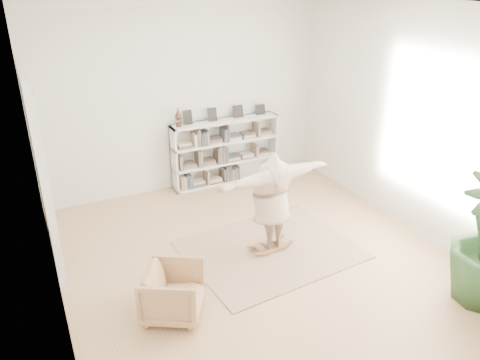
{
  "coord_description": "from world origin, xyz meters",
  "views": [
    {
      "loc": [
        -2.81,
        -5.2,
        3.98
      ],
      "look_at": [
        -0.1,
        0.4,
        1.16
      ],
      "focal_mm": 35.0,
      "sensor_mm": 36.0,
      "label": 1
    }
  ],
  "objects_px": {
    "rocker_board": "(270,246)",
    "bookshelf": "(225,152)",
    "person": "(272,199)",
    "armchair": "(173,292)"
  },
  "relations": [
    {
      "from": "bookshelf",
      "to": "rocker_board",
      "type": "height_order",
      "value": "bookshelf"
    },
    {
      "from": "bookshelf",
      "to": "armchair",
      "type": "height_order",
      "value": "bookshelf"
    },
    {
      "from": "bookshelf",
      "to": "rocker_board",
      "type": "distance_m",
      "value": 2.77
    },
    {
      "from": "bookshelf",
      "to": "armchair",
      "type": "distance_m",
      "value": 4.11
    },
    {
      "from": "bookshelf",
      "to": "person",
      "type": "height_order",
      "value": "person"
    },
    {
      "from": "rocker_board",
      "to": "bookshelf",
      "type": "bearing_deg",
      "value": 75.28
    },
    {
      "from": "bookshelf",
      "to": "armchair",
      "type": "relative_size",
      "value": 3.02
    },
    {
      "from": "bookshelf",
      "to": "armchair",
      "type": "bearing_deg",
      "value": -123.3
    },
    {
      "from": "bookshelf",
      "to": "person",
      "type": "bearing_deg",
      "value": -99.46
    },
    {
      "from": "bookshelf",
      "to": "person",
      "type": "relative_size",
      "value": 1.16
    }
  ]
}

